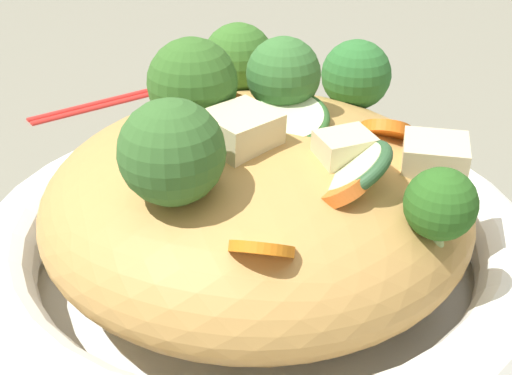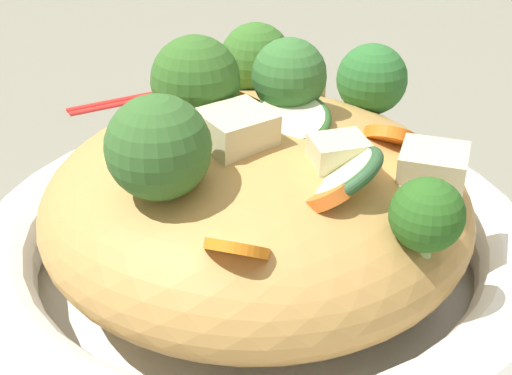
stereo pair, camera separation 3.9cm
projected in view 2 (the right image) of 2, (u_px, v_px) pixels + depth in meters
name	position (u px, v px, depth m)	size (l,w,h in m)	color
ground_plane	(256.00, 298.00, 0.43)	(3.00, 3.00, 0.00)	slate
serving_bowl	(256.00, 257.00, 0.42)	(0.33, 0.33, 0.06)	white
noodle_heap	(256.00, 202.00, 0.40)	(0.24, 0.24, 0.10)	#BA8A49
broccoli_florets	(262.00, 97.00, 0.39)	(0.24, 0.19, 0.08)	#9AB06A
carrot_coins	(308.00, 166.00, 0.35)	(0.16, 0.14, 0.04)	orange
zucchini_slices	(317.00, 149.00, 0.35)	(0.11, 0.07, 0.03)	beige
chicken_chunks	(330.00, 142.00, 0.37)	(0.17, 0.14, 0.04)	beige
chopsticks_pair	(170.00, 90.00, 0.72)	(0.08, 0.21, 0.01)	red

